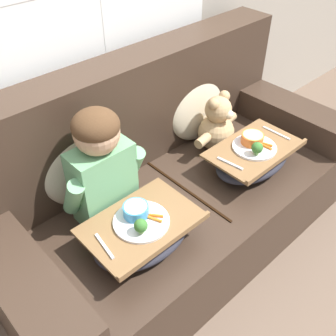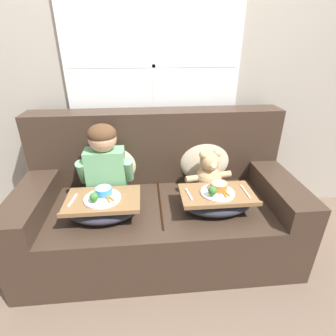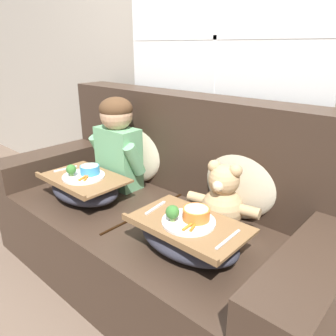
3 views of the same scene
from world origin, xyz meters
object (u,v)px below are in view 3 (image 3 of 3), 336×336
Objects in this scene: throw_pillow_behind_child at (139,148)px; lap_tray_teddy at (188,235)px; teddy_bear at (222,201)px; couch at (162,218)px; child_figure at (117,139)px; throw_pillow_behind_teddy at (242,178)px; lap_tray_child at (85,187)px.

lap_tray_teddy is at bearing -29.55° from throw_pillow_behind_child.
lap_tray_teddy is at bearing -90.16° from teddy_bear.
couch reaches higher than throw_pillow_behind_child.
lap_tray_teddy is (0.75, -0.26, -0.23)m from child_figure.
lap_tray_teddy is at bearing -32.80° from couch.
couch reaches higher than teddy_bear.
teddy_bear is (0.38, 0.01, 0.23)m from couch.
throw_pillow_behind_teddy is 0.88m from lap_tray_child.
child_figure is at bearing 89.94° from lap_tray_child.
teddy_bear is (0.76, -0.17, -0.07)m from throw_pillow_behind_child.
teddy_bear is (0.76, -0.00, -0.16)m from child_figure.
throw_pillow_behind_child is at bearing 89.97° from lap_tray_child.
lap_tray_teddy is at bearing -18.82° from child_figure.
teddy_bear reaches higher than lap_tray_teddy.
couch reaches higher than throw_pillow_behind_teddy.
child_figure is at bearing 179.73° from teddy_bear.
lap_tray_child is (-0.00, -0.43, -0.13)m from throw_pillow_behind_child.
lap_tray_child is at bearing -150.47° from throw_pillow_behind_teddy.
teddy_bear reaches higher than lap_tray_child.
lap_tray_child is at bearing -161.46° from teddy_bear.
throw_pillow_behind_child is 0.82× the size of child_figure.
lap_tray_child is at bearing 179.98° from lap_tray_teddy.
teddy_bear is at bearing -12.99° from throw_pillow_behind_child.
lap_tray_child is (-0.76, -0.25, -0.07)m from teddy_bear.
child_figure is (0.00, -0.17, 0.09)m from throw_pillow_behind_child.
throw_pillow_behind_teddy is at bearing 26.07° from couch.
throw_pillow_behind_teddy is at bearing 90.01° from lap_tray_teddy.
teddy_bear is at bearing 89.84° from lap_tray_teddy.
lap_tray_child is (-0.75, -0.43, -0.13)m from throw_pillow_behind_teddy.
couch is 0.51m from throw_pillow_behind_teddy.
lap_tray_child is 0.97× the size of lap_tray_teddy.
throw_pillow_behind_child reaches higher than throw_pillow_behind_teddy.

